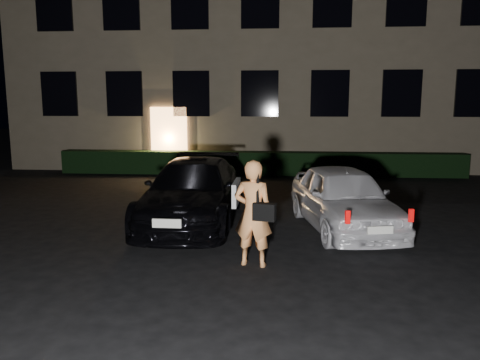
{
  "coord_description": "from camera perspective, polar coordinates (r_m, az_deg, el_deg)",
  "views": [
    {
      "loc": [
        0.78,
        -6.88,
        2.65
      ],
      "look_at": [
        0.02,
        2.0,
        1.18
      ],
      "focal_mm": 35.0,
      "sensor_mm": 36.0,
      "label": 1
    }
  ],
  "objects": [
    {
      "name": "ground",
      "position": [
        7.41,
        -1.54,
        -11.6
      ],
      "size": [
        80.0,
        80.0,
        0.0
      ],
      "primitive_type": "plane",
      "color": "black",
      "rests_on": "ground"
    },
    {
      "name": "building",
      "position": [
        22.13,
        2.94,
        18.05
      ],
      "size": [
        20.0,
        8.11,
        12.0
      ],
      "color": "#6C604D",
      "rests_on": "ground"
    },
    {
      "name": "hedge",
      "position": [
        17.54,
        2.29,
        2.06
      ],
      "size": [
        15.0,
        0.7,
        0.85
      ],
      "primitive_type": "cube",
      "color": "black",
      "rests_on": "ground"
    },
    {
      "name": "sedan",
      "position": [
        10.52,
        -5.68,
        -1.4
      ],
      "size": [
        2.07,
        4.9,
        1.39
      ],
      "rotation": [
        0.0,
        0.0,
        -0.0
      ],
      "color": "black",
      "rests_on": "ground"
    },
    {
      "name": "hatch",
      "position": [
        10.09,
        12.48,
        -2.13
      ],
      "size": [
        2.34,
        4.21,
        1.36
      ],
      "rotation": [
        0.0,
        0.0,
        0.19
      ],
      "color": "white",
      "rests_on": "ground"
    },
    {
      "name": "man",
      "position": [
        7.62,
        1.64,
        -4.06
      ],
      "size": [
        0.74,
        0.55,
        1.76
      ],
      "rotation": [
        0.0,
        0.0,
        2.93
      ],
      "color": "#EA9452",
      "rests_on": "ground"
    }
  ]
}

